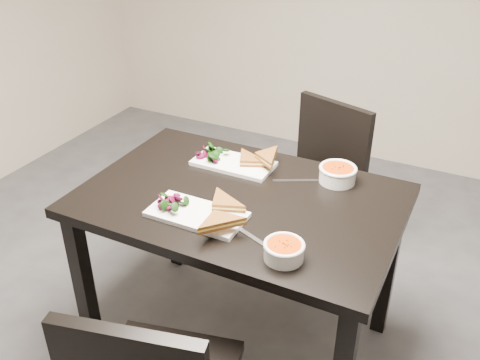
{
  "coord_description": "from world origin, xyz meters",
  "views": [
    {
      "loc": [
        0.38,
        -1.04,
        1.8
      ],
      "look_at": [
        -0.39,
        0.49,
        0.82
      ],
      "focal_mm": 39.49,
      "sensor_mm": 36.0,
      "label": 1
    }
  ],
  "objects": [
    {
      "name": "salad_far",
      "position": [
        -0.62,
        0.7,
        0.79
      ],
      "size": [
        0.11,
        0.09,
        0.05
      ],
      "primitive_type": null,
      "color": "black",
      "rests_on": "plate_far"
    },
    {
      "name": "salad_near",
      "position": [
        -0.56,
        0.29,
        0.79
      ],
      "size": [
        0.11,
        0.1,
        0.05
      ],
      "primitive_type": null,
      "color": "black",
      "rests_on": "plate_near"
    },
    {
      "name": "table",
      "position": [
        -0.39,
        0.49,
        0.65
      ],
      "size": [
        1.2,
        0.8,
        0.75
      ],
      "color": "black",
      "rests_on": "ground"
    },
    {
      "name": "plate_far",
      "position": [
        -0.52,
        0.7,
        0.76
      ],
      "size": [
        0.34,
        0.17,
        0.02
      ],
      "primitive_type": "cube",
      "color": "white",
      "rests_on": "table"
    },
    {
      "name": "plate_near",
      "position": [
        -0.46,
        0.29,
        0.76
      ],
      "size": [
        0.35,
        0.17,
        0.02
      ],
      "primitive_type": "cube",
      "color": "white",
      "rests_on": "table"
    },
    {
      "name": "sandwich_near",
      "position": [
        -0.4,
        0.31,
        0.8
      ],
      "size": [
        0.21,
        0.18,
        0.06
      ],
      "primitive_type": null,
      "rotation": [
        0.0,
        0.0,
        0.35
      ],
      "color": "#9A5F20",
      "rests_on": "plate_near"
    },
    {
      "name": "soup_bowl_far",
      "position": [
        -0.09,
        0.76,
        0.79
      ],
      "size": [
        0.15,
        0.15,
        0.07
      ],
      "color": "white",
      "rests_on": "table"
    },
    {
      "name": "soup_bowl_near",
      "position": [
        -0.09,
        0.21,
        0.78
      ],
      "size": [
        0.13,
        0.13,
        0.06
      ],
      "color": "white",
      "rests_on": "table"
    },
    {
      "name": "cutlery_near",
      "position": [
        -0.25,
        0.28,
        0.75
      ],
      "size": [
        0.17,
        0.08,
        0.0
      ],
      "primitive_type": "cube",
      "rotation": [
        0.0,
        0.0,
        -0.37
      ],
      "color": "silver",
      "rests_on": "table"
    },
    {
      "name": "sandwich_far",
      "position": [
        -0.46,
        0.68,
        0.79
      ],
      "size": [
        0.2,
        0.18,
        0.05
      ],
      "primitive_type": null,
      "rotation": [
        0.0,
        0.0,
        0.41
      ],
      "color": "#9A5F20",
      "rests_on": "plate_far"
    },
    {
      "name": "cutlery_far",
      "position": [
        -0.24,
        0.69,
        0.75
      ],
      "size": [
        0.17,
        0.1,
        0.0
      ],
      "primitive_type": "cube",
      "rotation": [
        0.0,
        0.0,
        0.48
      ],
      "color": "silver",
      "rests_on": "table"
    },
    {
      "name": "chair_far",
      "position": [
        -0.32,
        1.22,
        0.48
      ],
      "size": [
        0.53,
        0.53,
        0.85
      ],
      "rotation": [
        0.0,
        0.0,
        -0.32
      ],
      "color": "black",
      "rests_on": "ground"
    }
  ]
}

